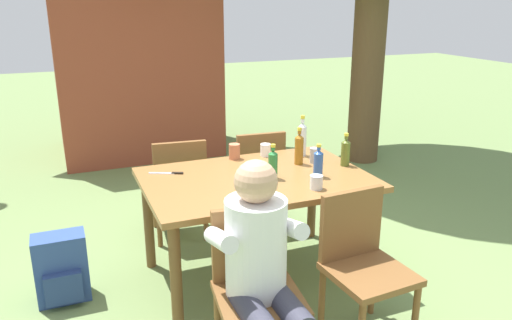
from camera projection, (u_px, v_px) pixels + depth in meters
name	position (u px, v px, depth m)	size (l,w,h in m)	color
ground_plane	(256.00, 276.00, 3.68)	(24.00, 24.00, 0.00)	#6B844C
dining_table	(256.00, 189.00, 3.47)	(1.51, 1.02, 0.77)	olive
chair_near_left	(255.00, 282.00, 2.69)	(0.49, 0.49, 0.87)	brown
chair_near_right	(362.00, 258.00, 2.93)	(0.47, 0.47, 0.87)	brown
chair_far_right	(257.00, 173.00, 4.36)	(0.47, 0.47, 0.87)	brown
chair_far_left	(179.00, 183.00, 4.12)	(0.48, 0.48, 0.87)	brown
person_in_white_shirt	(262.00, 264.00, 2.54)	(0.47, 0.61, 1.18)	white
bottle_olive	(345.00, 152.00, 3.64)	(0.06, 0.06, 0.24)	#566623
bottle_amber	(299.00, 148.00, 3.67)	(0.06, 0.06, 0.28)	#996019
bottle_green	(273.00, 164.00, 3.38)	(0.06, 0.06, 0.24)	#287A38
bottle_clear	(302.00, 138.00, 3.87)	(0.06, 0.06, 0.32)	white
bottle_blue	(318.00, 163.00, 3.41)	(0.06, 0.06, 0.23)	#2D56A3
cup_terracotta	(234.00, 152.00, 3.81)	(0.08, 0.08, 0.12)	#BC6B47
cup_white	(265.00, 150.00, 3.88)	(0.08, 0.08, 0.10)	white
cup_glass	(316.00, 182.00, 3.21)	(0.08, 0.08, 0.09)	silver
cup_steel	(314.00, 155.00, 3.72)	(0.07, 0.07, 0.11)	#B2B7BC
table_knife	(169.00, 173.00, 3.50)	(0.23, 0.12, 0.01)	silver
backpack_by_near_side	(62.00, 269.00, 3.32)	(0.33, 0.25, 0.47)	#2D4784
brick_kiosk	(132.00, 32.00, 6.33)	(2.21, 1.73, 2.92)	brown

